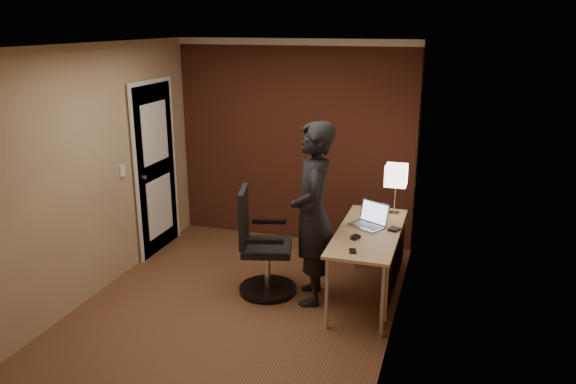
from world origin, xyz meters
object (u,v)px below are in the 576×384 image
at_px(wallet, 394,229).
at_px(person, 313,214).
at_px(desk_lamp, 396,176).
at_px(phone, 353,251).
at_px(mouse, 355,237).
at_px(laptop, 370,219).
at_px(desk, 376,244).
at_px(office_chair, 260,249).

distance_m(wallet, person, 0.82).
xyz_separation_m(desk_lamp, phone, (-0.23, -1.14, -0.41)).
xyz_separation_m(mouse, phone, (0.04, -0.31, -0.01)).
height_order(desk_lamp, mouse, desk_lamp).
bearing_deg(mouse, wallet, 69.67).
bearing_deg(wallet, laptop, 163.98).
xyz_separation_m(laptop, mouse, (-0.08, -0.40, -0.05)).
xyz_separation_m(mouse, wallet, (0.32, 0.33, -0.01)).
relative_size(desk_lamp, wallet, 4.86).
bearing_deg(mouse, desk_lamp, 96.51).
height_order(laptop, person, person).
distance_m(desk_lamp, wallet, 0.65).
bearing_deg(laptop, person, -147.79).
height_order(mouse, phone, mouse).
relative_size(laptop, wallet, 3.76).
height_order(desk, desk_lamp, desk_lamp).
bearing_deg(mouse, person, -166.56).
distance_m(mouse, office_chair, 1.01).
bearing_deg(person, desk_lamp, 122.55).
relative_size(desk_lamp, mouse, 5.35).
distance_m(desk, person, 0.69).
height_order(phone, wallet, wallet).
bearing_deg(desk_lamp, office_chair, -147.98).
bearing_deg(wallet, phone, -114.23).
relative_size(desk_lamp, phone, 4.65).
distance_m(desk, laptop, 0.26).
xyz_separation_m(desk_lamp, laptop, (-0.18, -0.43, -0.35)).
distance_m(desk, office_chair, 1.16).
bearing_deg(desk, office_chair, -170.56).
height_order(desk, person, person).
bearing_deg(office_chair, mouse, -3.70).
height_order(desk, office_chair, office_chair).
bearing_deg(person, desk, 91.28).
distance_m(desk, phone, 0.59).
distance_m(laptop, phone, 0.72).
distance_m(laptop, person, 0.62).
relative_size(mouse, wallet, 0.91).
relative_size(phone, office_chair, 0.11).
relative_size(desk, laptop, 3.63).
xyz_separation_m(mouse, person, (-0.44, 0.08, 0.16)).
bearing_deg(person, laptop, 107.53).
bearing_deg(office_chair, desk, 9.44).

